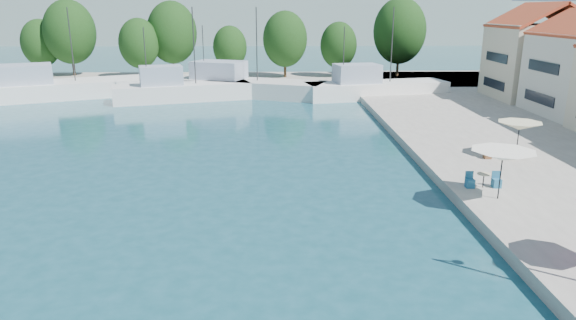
{
  "coord_description": "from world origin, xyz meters",
  "views": [
    {
      "loc": [
        -3.0,
        -2.05,
        9.54
      ],
      "look_at": [
        -2.38,
        26.0,
        1.29
      ],
      "focal_mm": 32.0,
      "sensor_mm": 36.0,
      "label": 1
    }
  ],
  "objects_px": {
    "trawler_02": "(179,91)",
    "umbrella_cream": "(520,126)",
    "trawler_03": "(238,86)",
    "umbrella_white": "(503,155)",
    "trawler_04": "(373,89)",
    "trawler_01": "(48,89)"
  },
  "relations": [
    {
      "from": "trawler_02",
      "to": "umbrella_cream",
      "type": "xyz_separation_m",
      "value": [
        25.62,
        -24.93,
        1.54
      ]
    },
    {
      "from": "umbrella_white",
      "to": "trawler_04",
      "type": "bearing_deg",
      "value": 90.19
    },
    {
      "from": "trawler_01",
      "to": "trawler_02",
      "type": "bearing_deg",
      "value": -31.47
    },
    {
      "from": "trawler_01",
      "to": "umbrella_white",
      "type": "distance_m",
      "value": 49.83
    },
    {
      "from": "trawler_04",
      "to": "trawler_01",
      "type": "bearing_deg",
      "value": 166.95
    },
    {
      "from": "trawler_04",
      "to": "trawler_02",
      "type": "bearing_deg",
      "value": 171.23
    },
    {
      "from": "trawler_01",
      "to": "trawler_02",
      "type": "height_order",
      "value": "same"
    },
    {
      "from": "trawler_01",
      "to": "umbrella_white",
      "type": "bearing_deg",
      "value": -67.47
    },
    {
      "from": "trawler_04",
      "to": "trawler_03",
      "type": "bearing_deg",
      "value": 158.59
    },
    {
      "from": "umbrella_white",
      "to": "umbrella_cream",
      "type": "distance_m",
      "value": 8.43
    },
    {
      "from": "trawler_03",
      "to": "trawler_04",
      "type": "bearing_deg",
      "value": 10.8
    },
    {
      "from": "trawler_01",
      "to": "umbrella_cream",
      "type": "height_order",
      "value": "trawler_01"
    },
    {
      "from": "trawler_03",
      "to": "umbrella_white",
      "type": "relative_size",
      "value": 6.37
    },
    {
      "from": "trawler_01",
      "to": "umbrella_cream",
      "type": "distance_m",
      "value": 48.58
    },
    {
      "from": "umbrella_white",
      "to": "umbrella_cream",
      "type": "relative_size",
      "value": 1.15
    },
    {
      "from": "umbrella_white",
      "to": "umbrella_cream",
      "type": "height_order",
      "value": "umbrella_white"
    },
    {
      "from": "trawler_01",
      "to": "trawler_04",
      "type": "height_order",
      "value": "same"
    },
    {
      "from": "trawler_02",
      "to": "umbrella_white",
      "type": "relative_size",
      "value": 4.85
    },
    {
      "from": "umbrella_cream",
      "to": "trawler_02",
      "type": "bearing_deg",
      "value": 135.78
    },
    {
      "from": "trawler_02",
      "to": "umbrella_white",
      "type": "height_order",
      "value": "trawler_02"
    },
    {
      "from": "trawler_03",
      "to": "trawler_04",
      "type": "distance_m",
      "value": 15.41
    },
    {
      "from": "umbrella_cream",
      "to": "trawler_03",
      "type": "bearing_deg",
      "value": 124.26
    }
  ]
}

